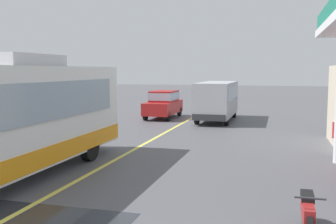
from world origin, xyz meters
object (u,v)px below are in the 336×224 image
(motorcycle_parked_forecourt, at_px, (307,212))
(car_trailing_behind_bus, at_px, (164,103))
(coach_bus_main, at_px, (0,123))
(minibus_opposing_lane, at_px, (217,98))

(motorcycle_parked_forecourt, relative_size, car_trailing_behind_bus, 0.43)
(motorcycle_parked_forecourt, xyz_separation_m, car_trailing_behind_bus, (-8.05, 17.87, 0.57))
(coach_bus_main, distance_m, car_trailing_behind_bus, 16.39)
(coach_bus_main, distance_m, minibus_opposing_lane, 16.28)
(coach_bus_main, bearing_deg, minibus_opposing_lane, 76.67)
(minibus_opposing_lane, xyz_separation_m, motorcycle_parked_forecourt, (4.38, -17.33, -1.03))
(coach_bus_main, relative_size, car_trailing_behind_bus, 2.63)
(car_trailing_behind_bus, bearing_deg, motorcycle_parked_forecourt, -65.74)
(coach_bus_main, xyz_separation_m, minibus_opposing_lane, (3.75, 15.84, -0.25))
(minibus_opposing_lane, height_order, motorcycle_parked_forecourt, minibus_opposing_lane)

